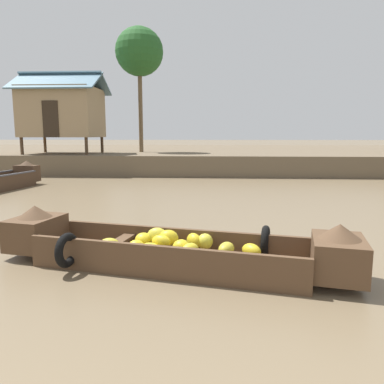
# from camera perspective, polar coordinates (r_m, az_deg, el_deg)

# --- Properties ---
(ground_plane) EXTENTS (300.00, 300.00, 0.00)m
(ground_plane) POSITION_cam_1_polar(r_m,az_deg,el_deg) (9.97, 5.17, -2.91)
(ground_plane) COLOR #726047
(riverbank_strip) EXTENTS (160.00, 20.00, 1.03)m
(riverbank_strip) POSITION_cam_1_polar(r_m,az_deg,el_deg) (27.49, 4.19, 5.63)
(riverbank_strip) COLOR brown
(riverbank_strip) RESTS_ON ground
(banana_boat) EXTENTS (5.55, 2.04, 0.84)m
(banana_boat) POSITION_cam_1_polar(r_m,az_deg,el_deg) (5.71, -3.36, -8.71)
(banana_boat) COLOR brown
(banana_boat) RESTS_ON ground
(stilt_house_left) EXTENTS (4.47, 3.49, 4.30)m
(stilt_house_left) POSITION_cam_1_polar(r_m,az_deg,el_deg) (21.35, -19.39, 11.68)
(stilt_house_left) COLOR #4C3826
(stilt_house_left) RESTS_ON riverbank_strip
(palm_tree_near) EXTENTS (2.73, 2.73, 7.07)m
(palm_tree_near) POSITION_cam_1_polar(r_m,az_deg,el_deg) (22.65, -8.14, 20.59)
(palm_tree_near) COLOR brown
(palm_tree_near) RESTS_ON riverbank_strip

